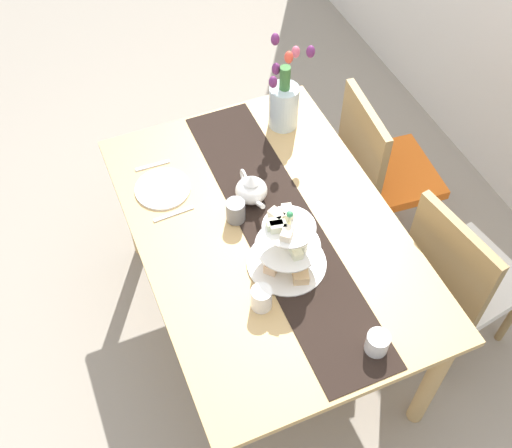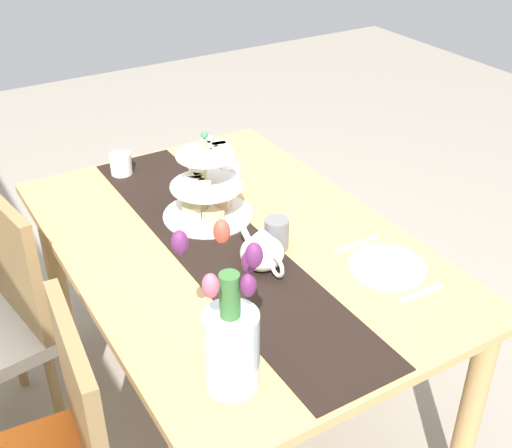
% 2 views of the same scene
% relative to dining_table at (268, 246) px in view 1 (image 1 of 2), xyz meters
% --- Properties ---
extents(ground_plane, '(8.00, 8.00, 0.00)m').
position_rel_dining_table_xyz_m(ground_plane, '(0.00, 0.00, -0.65)').
color(ground_plane, gray).
extents(dining_table, '(1.48, 1.00, 0.76)m').
position_rel_dining_table_xyz_m(dining_table, '(0.00, 0.00, 0.00)').
color(dining_table, tan).
rests_on(dining_table, ground_plane).
extents(chair_left, '(0.46, 0.46, 0.91)m').
position_rel_dining_table_xyz_m(chair_left, '(-0.32, 0.73, -0.15)').
color(chair_left, olive).
rests_on(chair_left, ground_plane).
extents(chair_right, '(0.48, 0.48, 0.91)m').
position_rel_dining_table_xyz_m(chair_right, '(0.36, 0.73, -0.15)').
color(chair_right, olive).
rests_on(chair_right, ground_plane).
extents(table_runner, '(1.45, 0.29, 0.00)m').
position_rel_dining_table_xyz_m(table_runner, '(0.00, 0.05, 0.11)').
color(table_runner, black).
rests_on(table_runner, dining_table).
extents(tiered_cake_stand, '(0.30, 0.30, 0.30)m').
position_rel_dining_table_xyz_m(tiered_cake_stand, '(0.18, 0.00, 0.21)').
color(tiered_cake_stand, beige).
rests_on(tiered_cake_stand, table_runner).
extents(teapot, '(0.24, 0.13, 0.14)m').
position_rel_dining_table_xyz_m(teapot, '(-0.17, 0.00, 0.17)').
color(teapot, white).
rests_on(teapot, table_runner).
extents(tulip_vase, '(0.16, 0.20, 0.43)m').
position_rel_dining_table_xyz_m(tulip_vase, '(-0.53, 0.30, 0.24)').
color(tulip_vase, silver).
rests_on(tulip_vase, dining_table).
extents(cream_jug, '(0.08, 0.08, 0.08)m').
position_rel_dining_table_xyz_m(cream_jug, '(0.62, 0.13, 0.15)').
color(cream_jug, white).
rests_on(cream_jug, dining_table).
extents(dinner_plate_left, '(0.23, 0.23, 0.01)m').
position_rel_dining_table_xyz_m(dinner_plate_left, '(-0.36, -0.32, 0.11)').
color(dinner_plate_left, white).
rests_on(dinner_plate_left, dining_table).
extents(fork_left, '(0.02, 0.15, 0.01)m').
position_rel_dining_table_xyz_m(fork_left, '(-0.51, -0.32, 0.11)').
color(fork_left, silver).
rests_on(fork_left, dining_table).
extents(knife_left, '(0.02, 0.17, 0.01)m').
position_rel_dining_table_xyz_m(knife_left, '(-0.22, -0.32, 0.11)').
color(knife_left, silver).
rests_on(knife_left, dining_table).
extents(mug_grey, '(0.08, 0.08, 0.09)m').
position_rel_dining_table_xyz_m(mug_grey, '(-0.10, -0.10, 0.16)').
color(mug_grey, slate).
rests_on(mug_grey, table_runner).
extents(mug_white_text, '(0.08, 0.08, 0.09)m').
position_rel_dining_table_xyz_m(mug_white_text, '(0.31, -0.16, 0.16)').
color(mug_white_text, white).
rests_on(mug_white_text, dining_table).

